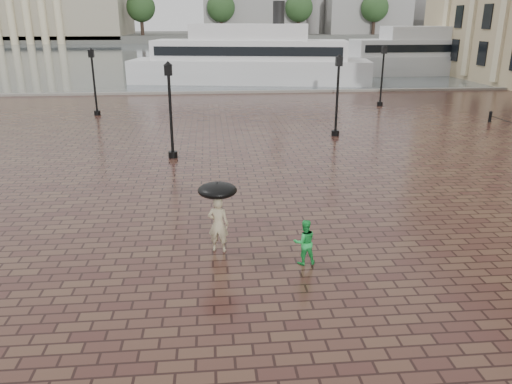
# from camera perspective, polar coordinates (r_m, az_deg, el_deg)

# --- Properties ---
(ground) EXTENTS (300.00, 300.00, 0.00)m
(ground) POSITION_cam_1_polar(r_m,az_deg,el_deg) (15.61, 10.69, -5.18)
(ground) COLOR #391E1A
(ground) RESTS_ON ground
(harbour_water) EXTENTS (240.00, 240.00, 0.00)m
(harbour_water) POSITION_cam_1_polar(r_m,az_deg,el_deg) (105.92, -3.20, 15.69)
(harbour_water) COLOR #454D54
(harbour_water) RESTS_ON ground
(quay_edge) EXTENTS (80.00, 0.60, 0.30)m
(quay_edge) POSITION_cam_1_polar(r_m,az_deg,el_deg) (46.27, -0.13, 11.27)
(quay_edge) COLOR slate
(quay_edge) RESTS_ON ground
(far_shore) EXTENTS (300.00, 60.00, 2.00)m
(far_shore) POSITION_cam_1_polar(r_m,az_deg,el_deg) (173.78, -4.16, 17.34)
(far_shore) COLOR #4C4C47
(far_shore) RESTS_ON ground
(distant_skyline) EXTENTS (102.50, 22.00, 33.00)m
(distant_skyline) POSITION_cam_1_polar(r_m,az_deg,el_deg) (171.83, 13.16, 19.72)
(distant_skyline) COLOR gray
(distant_skyline) RESTS_ON ground
(far_trees) EXTENTS (188.00, 8.00, 13.50)m
(far_trees) POSITION_cam_1_polar(r_m,az_deg,el_deg) (151.73, -4.03, 20.27)
(far_trees) COLOR #2D2119
(far_trees) RESTS_ON ground
(street_lamps) EXTENTS (21.44, 14.44, 4.40)m
(street_lamps) POSITION_cam_1_polar(r_m,az_deg,el_deg) (31.52, -0.45, 11.82)
(street_lamps) COLOR black
(street_lamps) RESTS_ON ground
(adult_pedestrian) EXTENTS (0.67, 0.52, 1.64)m
(adult_pedestrian) POSITION_cam_1_polar(r_m,az_deg,el_deg) (14.24, -4.33, -3.73)
(adult_pedestrian) COLOR tan
(adult_pedestrian) RESTS_ON ground
(child_pedestrian) EXTENTS (0.66, 0.54, 1.27)m
(child_pedestrian) POSITION_cam_1_polar(r_m,az_deg,el_deg) (13.62, 5.57, -5.71)
(child_pedestrian) COLOR green
(child_pedestrian) RESTS_ON ground
(ferry_near) EXTENTS (25.25, 10.04, 8.07)m
(ferry_near) POSITION_cam_1_polar(r_m,az_deg,el_deg) (53.54, -0.72, 14.95)
(ferry_near) COLOR silver
(ferry_near) RESTS_ON ground
(ferry_far) EXTENTS (23.35, 6.32, 7.60)m
(ferry_far) POSITION_cam_1_polar(r_m,az_deg,el_deg) (65.72, 19.11, 14.60)
(ferry_far) COLOR silver
(ferry_far) RESTS_ON ground
(umbrella) EXTENTS (1.10, 1.10, 1.13)m
(umbrella) POSITION_cam_1_polar(r_m,az_deg,el_deg) (13.87, -4.44, 0.20)
(umbrella) COLOR black
(umbrella) RESTS_ON ground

